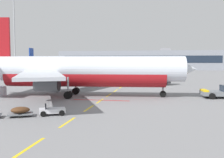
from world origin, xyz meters
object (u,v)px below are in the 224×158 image
(pushback_tug, at_px, (224,92))
(catering_truck, at_px, (156,78))
(airliner_mid_left, at_px, (18,68))
(apron_light_mast_near, at_px, (14,24))
(baggage_train, at_px, (21,111))
(airliner_foreground, at_px, (81,71))

(pushback_tug, height_order, catering_truck, catering_truck)
(airliner_mid_left, relative_size, apron_light_mast_near, 1.03)
(baggage_train, distance_m, apron_light_mast_near, 64.15)
(airliner_foreground, distance_m, catering_truck, 24.40)
(pushback_tug, height_order, airliner_mid_left, airliner_mid_left)
(airliner_foreground, xyz_separation_m, pushback_tug, (21.30, 2.28, -3.05))
(airliner_foreground, height_order, pushback_tug, airliner_foreground)
(baggage_train, bearing_deg, airliner_foreground, 84.31)
(pushback_tug, bearing_deg, catering_truck, 118.14)
(airliner_mid_left, distance_m, catering_truck, 46.15)
(airliner_mid_left, height_order, baggage_train, airliner_mid_left)
(airliner_foreground, bearing_deg, catering_truck, 63.30)
(apron_light_mast_near, bearing_deg, pushback_tug, -32.96)
(airliner_mid_left, bearing_deg, apron_light_mast_near, 166.60)
(airliner_mid_left, bearing_deg, pushback_tug, -33.34)
(apron_light_mast_near, bearing_deg, catering_truck, -19.98)
(airliner_foreground, height_order, apron_light_mast_near, apron_light_mast_near)
(apron_light_mast_near, bearing_deg, baggage_train, -58.85)
(airliner_foreground, xyz_separation_m, catering_truck, (10.91, 21.70, -2.30))
(airliner_mid_left, xyz_separation_m, catering_truck, (43.29, -15.90, -1.54))
(airliner_foreground, bearing_deg, pushback_tug, 6.12)
(airliner_foreground, relative_size, baggage_train, 4.16)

